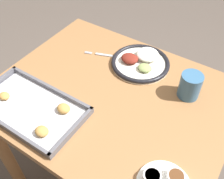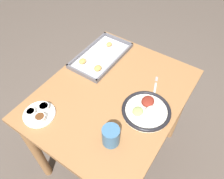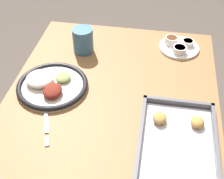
{
  "view_description": "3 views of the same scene",
  "coord_description": "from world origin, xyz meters",
  "px_view_note": "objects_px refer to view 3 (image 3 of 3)",
  "views": [
    {
      "loc": [
        -0.39,
        0.59,
        1.55
      ],
      "look_at": [
        -0.0,
        0.0,
        0.81
      ],
      "focal_mm": 42.0,
      "sensor_mm": 36.0,
      "label": 1
    },
    {
      "loc": [
        -0.66,
        -0.44,
        1.73
      ],
      "look_at": [
        -0.0,
        0.0,
        0.81
      ],
      "focal_mm": 35.0,
      "sensor_mm": 36.0,
      "label": 2
    },
    {
      "loc": [
        0.79,
        0.13,
        1.54
      ],
      "look_at": [
        -0.0,
        0.0,
        0.81
      ],
      "focal_mm": 50.0,
      "sensor_mm": 36.0,
      "label": 3
    }
  ],
  "objects_px": {
    "fork": "(46,120)",
    "saucer_plate": "(179,46)",
    "drinking_cup": "(83,40)",
    "dinner_plate": "(51,85)",
    "baking_tray": "(177,150)"
  },
  "relations": [
    {
      "from": "fork",
      "to": "saucer_plate",
      "type": "bearing_deg",
      "value": 119.14
    },
    {
      "from": "saucer_plate",
      "to": "drinking_cup",
      "type": "xyz_separation_m",
      "value": [
        0.08,
        -0.39,
        0.04
      ]
    },
    {
      "from": "dinner_plate",
      "to": "drinking_cup",
      "type": "distance_m",
      "value": 0.26
    },
    {
      "from": "dinner_plate",
      "to": "saucer_plate",
      "type": "xyz_separation_m",
      "value": [
        -0.33,
        0.46,
        0.0
      ]
    },
    {
      "from": "dinner_plate",
      "to": "fork",
      "type": "xyz_separation_m",
      "value": [
        0.16,
        0.03,
        -0.01
      ]
    },
    {
      "from": "fork",
      "to": "saucer_plate",
      "type": "xyz_separation_m",
      "value": [
        -0.49,
        0.42,
        0.01
      ]
    },
    {
      "from": "fork",
      "to": "drinking_cup",
      "type": "bearing_deg",
      "value": 155.91
    },
    {
      "from": "saucer_plate",
      "to": "baking_tray",
      "type": "distance_m",
      "value": 0.55
    },
    {
      "from": "fork",
      "to": "baking_tray",
      "type": "height_order",
      "value": "baking_tray"
    },
    {
      "from": "fork",
      "to": "saucer_plate",
      "type": "height_order",
      "value": "saucer_plate"
    },
    {
      "from": "fork",
      "to": "baking_tray",
      "type": "bearing_deg",
      "value": 62.25
    },
    {
      "from": "dinner_plate",
      "to": "fork",
      "type": "distance_m",
      "value": 0.16
    },
    {
      "from": "saucer_plate",
      "to": "drinking_cup",
      "type": "distance_m",
      "value": 0.4
    },
    {
      "from": "fork",
      "to": "baking_tray",
      "type": "xyz_separation_m",
      "value": [
        0.06,
        0.43,
        0.01
      ]
    },
    {
      "from": "dinner_plate",
      "to": "drinking_cup",
      "type": "xyz_separation_m",
      "value": [
        -0.25,
        0.06,
        0.04
      ]
    }
  ]
}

